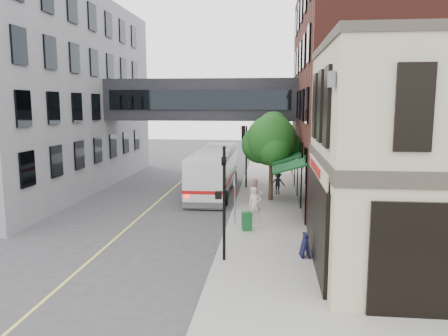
% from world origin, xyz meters
% --- Properties ---
extents(ground, '(120.00, 120.00, 0.00)m').
position_xyz_m(ground, '(0.00, 0.00, 0.00)').
color(ground, '#38383A').
rests_on(ground, ground).
extents(sidewalk_main, '(4.00, 60.00, 0.15)m').
position_xyz_m(sidewalk_main, '(2.00, 14.00, 0.07)').
color(sidewalk_main, gray).
rests_on(sidewalk_main, ground).
extents(brick_building, '(13.76, 18.00, 14.00)m').
position_xyz_m(brick_building, '(9.98, 15.00, 6.99)').
color(brick_building, '#491D16').
rests_on(brick_building, ground).
extents(opposite_building, '(14.00, 24.00, 14.00)m').
position_xyz_m(opposite_building, '(-17.00, 16.00, 7.00)').
color(opposite_building, slate).
rests_on(opposite_building, ground).
extents(skyway_bridge, '(14.00, 3.18, 3.00)m').
position_xyz_m(skyway_bridge, '(-3.00, 18.00, 6.50)').
color(skyway_bridge, black).
rests_on(skyway_bridge, ground).
extents(traffic_signal_near, '(0.44, 0.22, 4.60)m').
position_xyz_m(traffic_signal_near, '(0.37, 2.00, 2.98)').
color(traffic_signal_near, black).
rests_on(traffic_signal_near, sidewalk_main).
extents(traffic_signal_far, '(0.53, 0.28, 4.50)m').
position_xyz_m(traffic_signal_far, '(0.26, 17.00, 3.34)').
color(traffic_signal_far, black).
rests_on(traffic_signal_far, sidewalk_main).
extents(street_sign_pole, '(0.08, 0.75, 3.00)m').
position_xyz_m(street_sign_pole, '(0.39, 7.00, 1.93)').
color(street_sign_pole, gray).
rests_on(street_sign_pole, sidewalk_main).
extents(street_tree, '(3.80, 3.20, 5.60)m').
position_xyz_m(street_tree, '(2.19, 13.22, 3.91)').
color(street_tree, '#382619').
rests_on(street_tree, sidewalk_main).
extents(lane_marking, '(0.12, 40.00, 0.01)m').
position_xyz_m(lane_marking, '(-5.00, 10.00, 0.01)').
color(lane_marking, '#D8CC4C').
rests_on(lane_marking, ground).
extents(bus, '(2.75, 11.04, 2.96)m').
position_xyz_m(bus, '(-1.81, 15.71, 1.66)').
color(bus, silver).
rests_on(bus, ground).
extents(pedestrian_a, '(0.74, 0.57, 1.81)m').
position_xyz_m(pedestrian_a, '(1.38, 7.78, 1.06)').
color(pedestrian_a, silver).
rests_on(pedestrian_a, sidewalk_main).
extents(pedestrian_b, '(1.08, 0.98, 1.80)m').
position_xyz_m(pedestrian_b, '(1.33, 10.44, 1.05)').
color(pedestrian_b, pink).
rests_on(pedestrian_b, sidewalk_main).
extents(pedestrian_c, '(1.07, 0.75, 1.51)m').
position_xyz_m(pedestrian_c, '(2.68, 14.92, 0.91)').
color(pedestrian_c, black).
rests_on(pedestrian_c, sidewalk_main).
extents(newspaper_box, '(0.54, 0.50, 0.90)m').
position_xyz_m(newspaper_box, '(1.06, 6.14, 0.60)').
color(newspaper_box, '#124F22').
rests_on(newspaper_box, sidewalk_main).
extents(sandwich_board, '(0.42, 0.58, 0.96)m').
position_xyz_m(sandwich_board, '(3.60, 2.68, 0.63)').
color(sandwich_board, black).
rests_on(sandwich_board, sidewalk_main).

